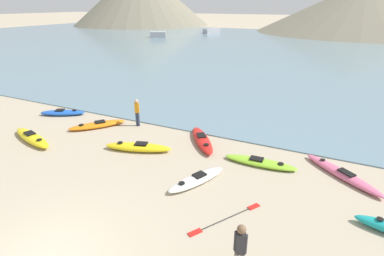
{
  "coord_description": "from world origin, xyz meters",
  "views": [
    {
      "loc": [
        6.06,
        -3.66,
        6.33
      ],
      "look_at": [
        -0.03,
        8.95,
        0.5
      ],
      "focal_mm": 28.0,
      "sensor_mm": 36.0,
      "label": 1
    }
  ],
  "objects_px": {
    "kayak_on_sand_4": "(342,174)",
    "moored_boat_1": "(212,31)",
    "kayak_on_sand_3": "(202,140)",
    "kayak_on_sand_8": "(32,138)",
    "person_near_waterline": "(137,111)",
    "kayak_on_sand_6": "(260,162)",
    "person_near_foreground": "(240,249)",
    "kayak_on_sand_7": "(197,179)",
    "loose_paddle": "(226,219)",
    "moored_boat_0": "(158,34)",
    "kayak_on_sand_0": "(138,147)",
    "kayak_on_sand_2": "(63,113)",
    "kayak_on_sand_1": "(97,125)"
  },
  "relations": [
    {
      "from": "kayak_on_sand_3",
      "to": "kayak_on_sand_6",
      "type": "relative_size",
      "value": 0.96
    },
    {
      "from": "kayak_on_sand_2",
      "to": "kayak_on_sand_3",
      "type": "height_order",
      "value": "kayak_on_sand_3"
    },
    {
      "from": "kayak_on_sand_7",
      "to": "person_near_foreground",
      "type": "height_order",
      "value": "person_near_foreground"
    },
    {
      "from": "loose_paddle",
      "to": "kayak_on_sand_2",
      "type": "bearing_deg",
      "value": 158.88
    },
    {
      "from": "kayak_on_sand_3",
      "to": "person_near_foreground",
      "type": "relative_size",
      "value": 1.83
    },
    {
      "from": "person_near_waterline",
      "to": "loose_paddle",
      "type": "relative_size",
      "value": 0.63
    },
    {
      "from": "kayak_on_sand_0",
      "to": "loose_paddle",
      "type": "bearing_deg",
      "value": -27.61
    },
    {
      "from": "kayak_on_sand_7",
      "to": "loose_paddle",
      "type": "distance_m",
      "value": 2.31
    },
    {
      "from": "person_near_waterline",
      "to": "loose_paddle",
      "type": "bearing_deg",
      "value": -36.73
    },
    {
      "from": "kayak_on_sand_6",
      "to": "kayak_on_sand_7",
      "type": "relative_size",
      "value": 1.14
    },
    {
      "from": "kayak_on_sand_8",
      "to": "loose_paddle",
      "type": "relative_size",
      "value": 1.43
    },
    {
      "from": "kayak_on_sand_3",
      "to": "loose_paddle",
      "type": "height_order",
      "value": "kayak_on_sand_3"
    },
    {
      "from": "moored_boat_0",
      "to": "moored_boat_1",
      "type": "relative_size",
      "value": 0.83
    },
    {
      "from": "kayak_on_sand_7",
      "to": "kayak_on_sand_8",
      "type": "relative_size",
      "value": 0.77
    },
    {
      "from": "kayak_on_sand_2",
      "to": "kayak_on_sand_7",
      "type": "distance_m",
      "value": 11.06
    },
    {
      "from": "kayak_on_sand_7",
      "to": "moored_boat_0",
      "type": "bearing_deg",
      "value": 123.3
    },
    {
      "from": "kayak_on_sand_1",
      "to": "kayak_on_sand_8",
      "type": "relative_size",
      "value": 0.82
    },
    {
      "from": "kayak_on_sand_6",
      "to": "loose_paddle",
      "type": "distance_m",
      "value": 3.91
    },
    {
      "from": "kayak_on_sand_0",
      "to": "kayak_on_sand_2",
      "type": "relative_size",
      "value": 1.17
    },
    {
      "from": "loose_paddle",
      "to": "kayak_on_sand_0",
      "type": "bearing_deg",
      "value": 152.39
    },
    {
      "from": "kayak_on_sand_4",
      "to": "loose_paddle",
      "type": "height_order",
      "value": "kayak_on_sand_4"
    },
    {
      "from": "kayak_on_sand_3",
      "to": "moored_boat_1",
      "type": "xyz_separation_m",
      "value": [
        -21.94,
        54.78,
        0.4
      ]
    },
    {
      "from": "kayak_on_sand_8",
      "to": "person_near_foreground",
      "type": "height_order",
      "value": "person_near_foreground"
    },
    {
      "from": "kayak_on_sand_4",
      "to": "moored_boat_1",
      "type": "bearing_deg",
      "value": 117.02
    },
    {
      "from": "person_near_foreground",
      "to": "loose_paddle",
      "type": "relative_size",
      "value": 0.66
    },
    {
      "from": "kayak_on_sand_7",
      "to": "loose_paddle",
      "type": "bearing_deg",
      "value": -41.31
    },
    {
      "from": "kayak_on_sand_1",
      "to": "loose_paddle",
      "type": "height_order",
      "value": "kayak_on_sand_1"
    },
    {
      "from": "loose_paddle",
      "to": "kayak_on_sand_7",
      "type": "bearing_deg",
      "value": 138.69
    },
    {
      "from": "kayak_on_sand_1",
      "to": "person_near_foreground",
      "type": "distance_m",
      "value": 11.76
    },
    {
      "from": "kayak_on_sand_6",
      "to": "kayak_on_sand_0",
      "type": "bearing_deg",
      "value": -168.33
    },
    {
      "from": "kayak_on_sand_2",
      "to": "person_near_foreground",
      "type": "xyz_separation_m",
      "value": [
        13.31,
        -6.7,
        0.77
      ]
    },
    {
      "from": "kayak_on_sand_1",
      "to": "person_near_foreground",
      "type": "height_order",
      "value": "person_near_foreground"
    },
    {
      "from": "kayak_on_sand_3",
      "to": "kayak_on_sand_8",
      "type": "height_order",
      "value": "kayak_on_sand_8"
    },
    {
      "from": "kayak_on_sand_6",
      "to": "person_near_foreground",
      "type": "bearing_deg",
      "value": -81.34
    },
    {
      "from": "kayak_on_sand_0",
      "to": "loose_paddle",
      "type": "height_order",
      "value": "kayak_on_sand_0"
    },
    {
      "from": "kayak_on_sand_1",
      "to": "kayak_on_sand_3",
      "type": "height_order",
      "value": "kayak_on_sand_3"
    },
    {
      "from": "kayak_on_sand_8",
      "to": "person_near_foreground",
      "type": "xyz_separation_m",
      "value": [
        11.72,
        -3.31,
        0.75
      ]
    },
    {
      "from": "kayak_on_sand_4",
      "to": "kayak_on_sand_0",
      "type": "bearing_deg",
      "value": -169.56
    },
    {
      "from": "person_near_foreground",
      "to": "moored_boat_0",
      "type": "bearing_deg",
      "value": 123.68
    },
    {
      "from": "kayak_on_sand_2",
      "to": "person_near_waterline",
      "type": "bearing_deg",
      "value": 6.16
    },
    {
      "from": "kayak_on_sand_8",
      "to": "person_near_waterline",
      "type": "distance_m",
      "value": 5.38
    },
    {
      "from": "kayak_on_sand_6",
      "to": "moored_boat_1",
      "type": "height_order",
      "value": "moored_boat_1"
    },
    {
      "from": "person_near_foreground",
      "to": "kayak_on_sand_1",
      "type": "bearing_deg",
      "value": 148.68
    },
    {
      "from": "kayak_on_sand_1",
      "to": "kayak_on_sand_6",
      "type": "bearing_deg",
      "value": -1.59
    },
    {
      "from": "kayak_on_sand_3",
      "to": "moored_boat_0",
      "type": "distance_m",
      "value": 50.06
    },
    {
      "from": "kayak_on_sand_0",
      "to": "person_near_waterline",
      "type": "relative_size",
      "value": 2.07
    },
    {
      "from": "kayak_on_sand_2",
      "to": "kayak_on_sand_6",
      "type": "relative_size",
      "value": 0.88
    },
    {
      "from": "kayak_on_sand_1",
      "to": "kayak_on_sand_4",
      "type": "distance_m",
      "value": 12.27
    },
    {
      "from": "kayak_on_sand_7",
      "to": "person_near_waterline",
      "type": "relative_size",
      "value": 1.75
    },
    {
      "from": "loose_paddle",
      "to": "kayak_on_sand_6",
      "type": "bearing_deg",
      "value": 88.3
    }
  ]
}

